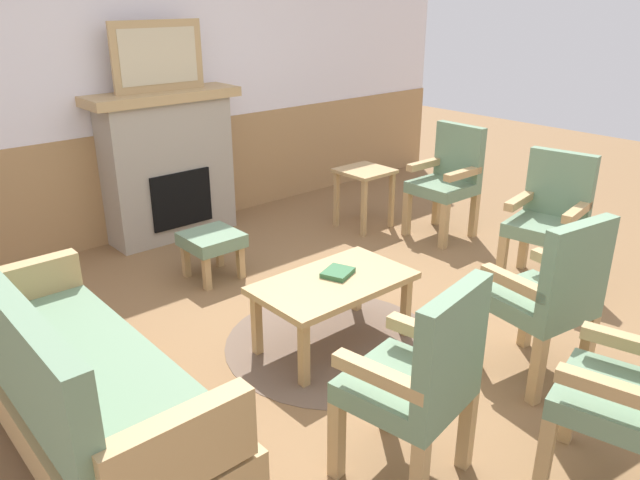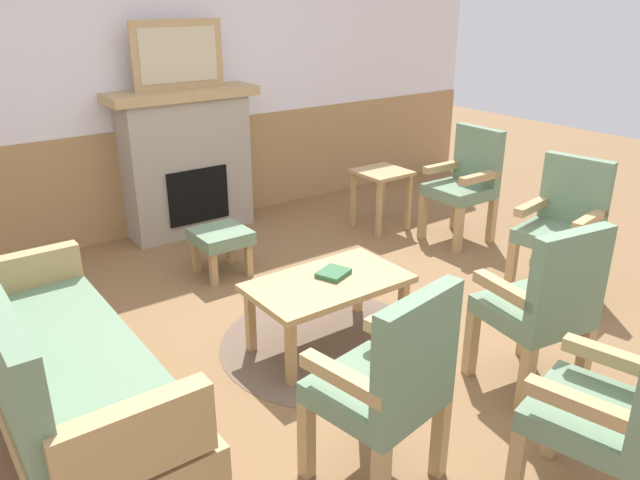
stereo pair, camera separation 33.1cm
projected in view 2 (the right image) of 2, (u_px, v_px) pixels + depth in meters
The scene contains 15 objects.
ground_plane at pixel (352, 336), 3.94m from camera, with size 14.00×14.00×0.00m, color olive.
wall_back at pixel (169, 82), 5.40m from camera, with size 7.20×0.14×2.70m.
fireplace at pixel (187, 161), 5.46m from camera, with size 1.30×0.44×1.28m.
framed_picture at pixel (178, 55), 5.12m from camera, with size 0.80×0.04×0.56m.
couch at pixel (62, 369), 2.90m from camera, with size 0.70×1.80×0.98m.
coffee_table at pixel (328, 288), 3.72m from camera, with size 0.96×0.56×0.44m.
round_rug at pixel (328, 343), 3.86m from camera, with size 1.35×1.35×0.01m, color brown.
book_on_table at pixel (333, 273), 3.75m from camera, with size 0.19×0.16×0.03m, color #33663D.
footstool at pixel (221, 239), 4.72m from camera, with size 0.40×0.40×0.36m.
armchair_near_fireplace at pixel (563, 221), 4.36m from camera, with size 0.55×0.55×0.98m.
armchair_by_window_left at pixel (466, 180), 5.32m from camera, with size 0.48×0.48×0.98m.
armchair_front_left at pixel (544, 302), 3.22m from camera, with size 0.55×0.55×0.98m.
armchair_front_center at pixel (617, 405), 2.42m from camera, with size 0.58×0.58×0.98m.
armchair_corner_left at pixel (389, 381), 2.57m from camera, with size 0.55×0.55×0.98m.
side_table at pixel (381, 183), 5.60m from camera, with size 0.44×0.44×0.55m.
Camera 2 is at (-2.19, -2.64, 2.04)m, focal length 34.64 mm.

